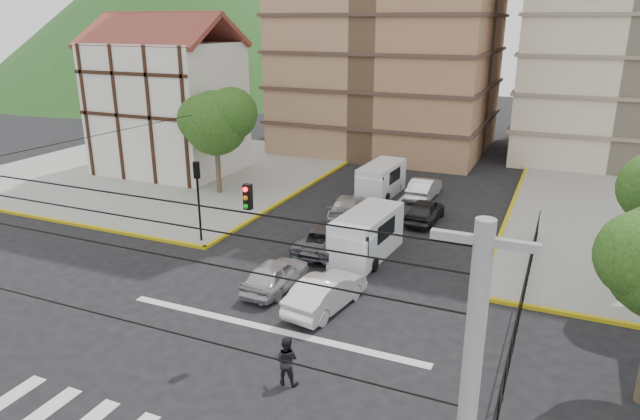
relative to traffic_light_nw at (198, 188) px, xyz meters
The scene contains 18 objects.
ground 11.46m from the traffic_light_nw, 45.00° to the right, with size 160.00×160.00×0.00m, color black.
sidewalk_nw 17.52m from the traffic_light_nw, 135.00° to the left, with size 26.00×26.00×0.15m, color gray.
stop_line 10.68m from the traffic_light_nw, 40.24° to the right, with size 13.00×0.40×0.01m, color silver.
tudor_building 16.70m from the traffic_light_nw, 132.55° to the left, with size 10.80×8.05×12.23m.
distant_hill 78.84m from the traffic_light_nw, 127.19° to the left, with size 70.00×70.00×28.00m, color #264C19.
park_fence 17.40m from the traffic_light_nw, 11.11° to the right, with size 0.10×22.50×1.66m, color black, non-canonical shape.
tree_tudor 9.42m from the traffic_light_nw, 116.53° to the left, with size 5.39×4.40×7.43m.
traffic_light_nw is the anchor object (origin of this frame).
traffic_light_hanging 12.86m from the traffic_light_nw, 51.58° to the right, with size 18.00×9.12×0.92m.
van_right_lane 9.23m from the traffic_light_nw, 10.33° to the left, with size 2.45×5.35×2.35m.
van_left_lane 13.93m from the traffic_light_nw, 63.26° to the left, with size 2.19×5.02×2.22m.
car_silver_front_left 7.57m from the traffic_light_nw, 27.61° to the right, with size 1.67×4.14×1.41m, color #B9B9BE.
car_white_front_right 10.34m from the traffic_light_nw, 24.24° to the right, with size 1.58×4.52×1.49m, color white.
car_grey_mid_left 7.40m from the traffic_light_nw, 14.92° to the left, with size 2.36×5.12×1.42m, color #5B5E63.
car_silver_rear_left 9.66m from the traffic_light_nw, 50.97° to the left, with size 1.95×4.81×1.40m, color silver.
car_darkgrey_mid_right 13.45m from the traffic_light_nw, 38.56° to the left, with size 1.71×4.25×1.45m, color black.
car_white_rear_right 16.10m from the traffic_light_nw, 55.03° to the left, with size 1.51×4.34×1.43m, color white.
pedestrian_crosswalk 13.98m from the traffic_light_nw, 43.38° to the right, with size 0.85×0.66×1.74m, color black.
Camera 1 is at (9.82, -16.18, 11.57)m, focal length 32.00 mm.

